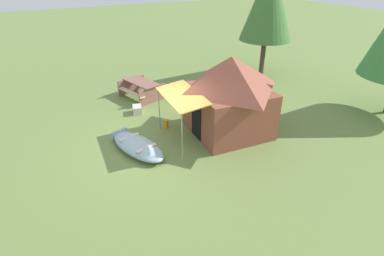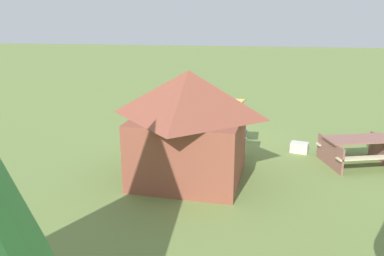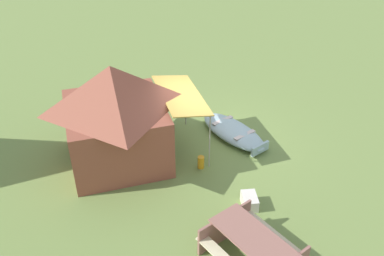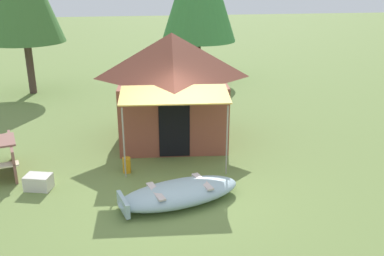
# 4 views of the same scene
# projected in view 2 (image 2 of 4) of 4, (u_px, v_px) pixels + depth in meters

# --- Properties ---
(ground_plane) EXTENTS (80.00, 80.00, 0.00)m
(ground_plane) POSITION_uv_depth(u_px,v_px,m) (207.00, 146.00, 13.25)
(ground_plane) COLOR olive
(beached_rowboat) EXTENTS (2.72, 1.68, 0.39)m
(beached_rowboat) POSITION_uv_depth(u_px,v_px,m) (212.00, 133.00, 14.01)
(beached_rowboat) COLOR #94AEB8
(beached_rowboat) RESTS_ON ground_plane
(canvas_cabin_tent) EXTENTS (3.17, 4.05, 2.92)m
(canvas_cabin_tent) POSITION_uv_depth(u_px,v_px,m) (189.00, 124.00, 10.33)
(canvas_cabin_tent) COLOR brown
(canvas_cabin_tent) RESTS_ON ground_plane
(picnic_table) EXTENTS (2.27, 2.02, 0.80)m
(picnic_table) POSITION_uv_depth(u_px,v_px,m) (358.00, 148.00, 11.59)
(picnic_table) COLOR #8B5C50
(picnic_table) RESTS_ON ground_plane
(cooler_box) EXTENTS (0.62, 0.50, 0.32)m
(cooler_box) POSITION_uv_depth(u_px,v_px,m) (299.00, 147.00, 12.66)
(cooler_box) COLOR silver
(cooler_box) RESTS_ON ground_plane
(fuel_can) EXTENTS (0.26, 0.26, 0.37)m
(fuel_can) POSITION_uv_depth(u_px,v_px,m) (240.00, 149.00, 12.42)
(fuel_can) COLOR orange
(fuel_can) RESTS_ON ground_plane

